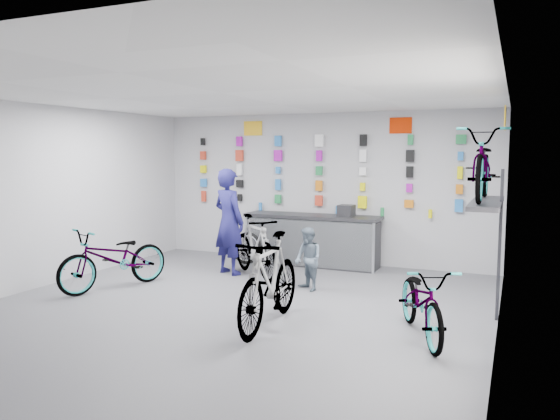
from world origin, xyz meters
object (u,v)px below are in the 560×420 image
at_px(bike_left, 114,258).
at_px(bike_center, 270,281).
at_px(counter, 312,241).
at_px(bike_service, 255,246).
at_px(clerk, 229,222).
at_px(customer, 308,259).
at_px(bike_right, 422,301).

xyz_separation_m(bike_left, bike_center, (3.12, -0.75, 0.08)).
distance_m(counter, bike_center, 3.90).
distance_m(bike_service, clerk, 0.68).
xyz_separation_m(counter, customer, (0.63, -1.89, 0.02)).
bearing_deg(bike_service, clerk, 128.82).
distance_m(counter, bike_right, 4.39).
relative_size(bike_center, customer, 1.93).
relative_size(bike_service, clerk, 0.95).
xyz_separation_m(bike_left, customer, (2.92, 1.17, 0.00)).
bearing_deg(customer, bike_left, -119.49).
height_order(counter, clerk, clerk).
height_order(counter, bike_service, bike_service).
height_order(bike_left, bike_service, bike_service).
bearing_deg(counter, bike_right, -52.43).
bearing_deg(clerk, counter, -109.13).
bearing_deg(counter, clerk, -130.25).
distance_m(bike_center, bike_right, 1.88).
distance_m(bike_left, customer, 3.14).
distance_m(bike_left, bike_right, 4.98).
bearing_deg(clerk, bike_right, 171.63).
height_order(bike_left, bike_center, bike_center).
height_order(bike_left, clerk, clerk).
relative_size(bike_left, bike_service, 1.05).
relative_size(bike_service, customer, 1.80).
xyz_separation_m(bike_left, clerk, (1.16, 1.73, 0.46)).
distance_m(bike_center, customer, 1.93).
distance_m(bike_right, bike_service, 3.89).
bearing_deg(bike_right, bike_left, 151.22).
bearing_deg(bike_service, bike_right, -81.56).
relative_size(bike_center, bike_right, 1.14).
bearing_deg(clerk, bike_left, 77.24).
bearing_deg(customer, bike_right, 1.01).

